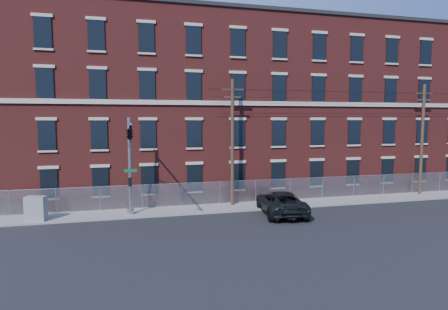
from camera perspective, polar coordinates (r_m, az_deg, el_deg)
ground at (r=25.81m, az=0.35°, el=-10.43°), size 140.00×140.00×0.00m
sidewalk at (r=35.06m, az=17.53°, el=-6.36°), size 65.00×3.00×0.12m
mill_building at (r=42.19m, az=11.33°, el=6.77°), size 55.30×14.32×16.30m
chain_link_fence at (r=35.96m, az=16.47°, el=-4.42°), size 59.06×0.06×1.85m
traffic_signal_mast at (r=26.23m, az=-13.68°, el=1.63°), size 0.90×6.75×7.00m
utility_pole_near at (r=30.82m, az=1.25°, el=2.22°), size 1.80×0.28×10.00m
utility_pole_mid at (r=39.73m, az=27.10°, el=2.33°), size 1.80×0.28×10.00m
overhead_wires at (r=39.75m, az=27.33°, el=7.78°), size 40.00×0.62×0.62m
pickup_truck at (r=29.13m, az=8.35°, el=-6.93°), size 3.71×6.49×1.71m
utility_cabinet at (r=29.41m, az=-25.92°, el=-7.09°), size 1.47×1.00×1.67m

